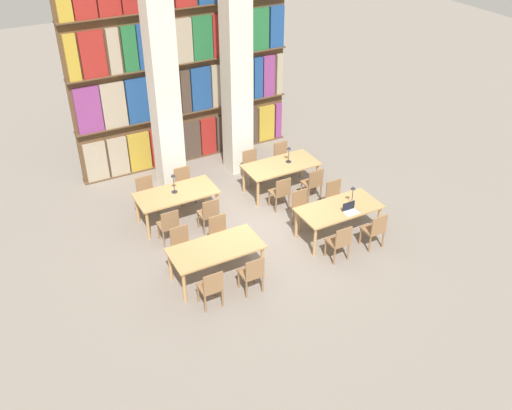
{
  "coord_description": "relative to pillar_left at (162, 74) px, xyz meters",
  "views": [
    {
      "loc": [
        -5.07,
        -9.61,
        7.64
      ],
      "look_at": [
        0.0,
        -0.12,
        0.68
      ],
      "focal_mm": 40.0,
      "sensor_mm": 36.0,
      "label": 1
    }
  ],
  "objects": [
    {
      "name": "chair_9",
      "position": [
        -0.95,
        -0.88,
        -2.53
      ],
      "size": [
        0.42,
        0.4,
        0.87
      ],
      "rotation": [
        0.0,
        0.0,
        3.14
      ],
      "color": "olive",
      "rests_on": "ground_plane"
    },
    {
      "name": "chair_14",
      "position": [
        2.84,
        -2.33,
        -2.53
      ],
      "size": [
        0.42,
        0.4,
        0.87
      ],
      "color": "olive",
      "rests_on": "ground_plane"
    },
    {
      "name": "reading_table_1",
      "position": [
        2.49,
        -3.9,
        -2.33
      ],
      "size": [
        1.87,
        0.92,
        0.75
      ],
      "color": "tan",
      "rests_on": "ground_plane"
    },
    {
      "name": "chair_2",
      "position": [
        -0.1,
        -4.69,
        -2.53
      ],
      "size": [
        0.42,
        0.4,
        0.87
      ],
      "color": "olive",
      "rests_on": "ground_plane"
    },
    {
      "name": "laptop",
      "position": [
        2.6,
        -4.16,
        -2.21
      ],
      "size": [
        0.32,
        0.22,
        0.21
      ],
      "color": "silver",
      "rests_on": "reading_table_1"
    },
    {
      "name": "reading_table_2",
      "position": [
        -0.47,
        -1.62,
        -2.33
      ],
      "size": [
        1.87,
        0.92,
        0.75
      ],
      "color": "tan",
      "rests_on": "ground_plane"
    },
    {
      "name": "bookshelf_bank",
      "position": [
        0.96,
        1.15,
        -0.35
      ],
      "size": [
        5.97,
        0.35,
        5.5
      ],
      "color": "brown",
      "rests_on": "ground_plane"
    },
    {
      "name": "chair_6",
      "position": [
        2.94,
        -4.64,
        -2.53
      ],
      "size": [
        0.42,
        0.4,
        0.87
      ],
      "color": "olive",
      "rests_on": "ground_plane"
    },
    {
      "name": "pillar_left",
      "position": [
        0.0,
        0.0,
        0.0
      ],
      "size": [
        0.62,
        0.62,
        6.0
      ],
      "color": "silver",
      "rests_on": "ground_plane"
    },
    {
      "name": "chair_7",
      "position": [
        2.94,
        -3.16,
        -2.53
      ],
      "size": [
        0.42,
        0.4,
        0.87
      ],
      "rotation": [
        0.0,
        0.0,
        3.14
      ],
      "color": "olive",
      "rests_on": "ground_plane"
    },
    {
      "name": "desk_lamp_0",
      "position": [
        2.81,
        -3.93,
        -1.93
      ],
      "size": [
        0.14,
        0.14,
        0.47
      ],
      "color": "#232328",
      "rests_on": "reading_table_1"
    },
    {
      "name": "ground_plane",
      "position": [
        0.97,
        -2.73,
        -3.0
      ],
      "size": [
        40.0,
        40.0,
        0.0
      ],
      "primitive_type": "plane",
      "color": "gray"
    },
    {
      "name": "pillar_center",
      "position": [
        1.93,
        0.0,
        0.0
      ],
      "size": [
        0.62,
        0.62,
        6.0
      ],
      "color": "silver",
      "rests_on": "ground_plane"
    },
    {
      "name": "desk_lamp_1",
      "position": [
        -0.49,
        -1.58,
        -1.92
      ],
      "size": [
        0.14,
        0.14,
        0.49
      ],
      "color": "#232328",
      "rests_on": "reading_table_2"
    },
    {
      "name": "chair_11",
      "position": [
        0.02,
        -0.88,
        -2.53
      ],
      "size": [
        0.42,
        0.4,
        0.87
      ],
      "rotation": [
        0.0,
        0.0,
        3.14
      ],
      "color": "olive",
      "rests_on": "ground_plane"
    },
    {
      "name": "chair_12",
      "position": [
        1.91,
        -2.33,
        -2.53
      ],
      "size": [
        0.42,
        0.4,
        0.87
      ],
      "color": "olive",
      "rests_on": "ground_plane"
    },
    {
      "name": "chair_15",
      "position": [
        2.84,
        -0.84,
        -2.53
      ],
      "size": [
        0.42,
        0.4,
        0.87
      ],
      "rotation": [
        0.0,
        0.0,
        3.14
      ],
      "color": "olive",
      "rests_on": "ground_plane"
    },
    {
      "name": "chair_13",
      "position": [
        1.91,
        -0.84,
        -2.53
      ],
      "size": [
        0.42,
        0.4,
        0.87
      ],
      "rotation": [
        0.0,
        0.0,
        3.14
      ],
      "color": "olive",
      "rests_on": "ground_plane"
    },
    {
      "name": "chair_8",
      "position": [
        -0.95,
        -2.36,
        -2.53
      ],
      "size": [
        0.42,
        0.4,
        0.87
      ],
      "color": "olive",
      "rests_on": "ground_plane"
    },
    {
      "name": "chair_0",
      "position": [
        -0.98,
        -4.69,
        -2.53
      ],
      "size": [
        0.42,
        0.4,
        0.87
      ],
      "color": "olive",
      "rests_on": "ground_plane"
    },
    {
      "name": "reading_table_3",
      "position": [
        2.34,
        -1.59,
        -2.33
      ],
      "size": [
        1.87,
        0.92,
        0.75
      ],
      "color": "tan",
      "rests_on": "ground_plane"
    },
    {
      "name": "reading_table_0",
      "position": [
        -0.53,
        -3.95,
        -2.33
      ],
      "size": [
        1.87,
        0.92,
        0.75
      ],
      "color": "tan",
      "rests_on": "ground_plane"
    },
    {
      "name": "chair_1",
      "position": [
        -0.98,
        -3.21,
        -2.53
      ],
      "size": [
        0.42,
        0.4,
        0.87
      ],
      "rotation": [
        0.0,
        0.0,
        3.14
      ],
      "color": "olive",
      "rests_on": "ground_plane"
    },
    {
      "name": "chair_3",
      "position": [
        -0.1,
        -3.21,
        -2.53
      ],
      "size": [
        0.42,
        0.4,
        0.87
      ],
      "rotation": [
        0.0,
        0.0,
        3.14
      ],
      "color": "olive",
      "rests_on": "ground_plane"
    },
    {
      "name": "chair_5",
      "position": [
        2.01,
        -3.16,
        -2.53
      ],
      "size": [
        0.42,
        0.4,
        0.87
      ],
      "rotation": [
        0.0,
        0.0,
        3.14
      ],
      "color": "olive",
      "rests_on": "ground_plane"
    },
    {
      "name": "chair_10",
      "position": [
        0.02,
        -2.36,
        -2.53
      ],
      "size": [
        0.42,
        0.4,
        0.87
      ],
      "color": "olive",
      "rests_on": "ground_plane"
    },
    {
      "name": "chair_4",
      "position": [
        2.01,
        -4.64,
        -2.53
      ],
      "size": [
        0.42,
        0.4,
        0.87
      ],
      "color": "olive",
      "rests_on": "ground_plane"
    },
    {
      "name": "desk_lamp_2",
      "position": [
        2.58,
        -1.57,
        -1.96
      ],
      "size": [
        0.14,
        0.14,
        0.43
      ],
      "color": "#232328",
      "rests_on": "reading_table_3"
    }
  ]
}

